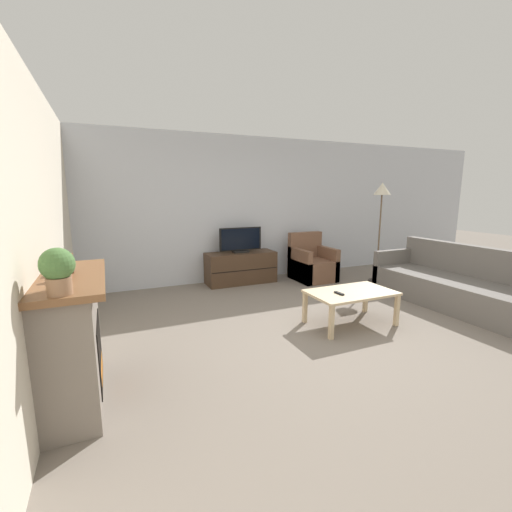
# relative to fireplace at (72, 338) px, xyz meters

# --- Properties ---
(ground_plane) EXTENTS (24.00, 24.00, 0.00)m
(ground_plane) POSITION_rel_fireplace_xyz_m (2.79, 0.21, -0.53)
(ground_plane) COLOR slate
(wall_back) EXTENTS (12.00, 0.06, 2.70)m
(wall_back) POSITION_rel_fireplace_xyz_m (2.79, 3.18, 0.82)
(wall_back) COLOR silver
(wall_back) RESTS_ON ground
(wall_left) EXTENTS (0.06, 12.00, 2.70)m
(wall_left) POSITION_rel_fireplace_xyz_m (-0.22, 0.21, 0.82)
(wall_left) COLOR beige
(wall_left) RESTS_ON ground
(fireplace) EXTENTS (0.50, 1.27, 1.04)m
(fireplace) POSITION_rel_fireplace_xyz_m (0.00, 0.00, 0.00)
(fireplace) COLOR slate
(fireplace) RESTS_ON ground
(mantel_vase_left) EXTENTS (0.12, 0.12, 0.26)m
(mantel_vase_left) POSITION_rel_fireplace_xyz_m (0.02, -0.38, 0.63)
(mantel_vase_left) COLOR beige
(mantel_vase_left) RESTS_ON fireplace
(mantel_vase_centre_left) EXTENTS (0.07, 0.07, 0.17)m
(mantel_vase_centre_left) POSITION_rel_fireplace_xyz_m (0.02, -0.10, 0.59)
(mantel_vase_centre_left) COLOR #994C3D
(mantel_vase_centre_left) RESTS_ON fireplace
(mantel_clock) EXTENTS (0.08, 0.11, 0.15)m
(mantel_clock) POSITION_rel_fireplace_xyz_m (0.02, 0.13, 0.58)
(mantel_clock) COLOR brown
(mantel_clock) RESTS_ON fireplace
(potted_plant) EXTENTS (0.21, 0.21, 0.30)m
(potted_plant) POSITION_rel_fireplace_xyz_m (0.02, -0.54, 0.68)
(potted_plant) COLOR #936B4C
(potted_plant) RESTS_ON fireplace
(tv_stand) EXTENTS (1.29, 0.49, 0.58)m
(tv_stand) POSITION_rel_fireplace_xyz_m (2.56, 2.87, -0.24)
(tv_stand) COLOR #422D1E
(tv_stand) RESTS_ON ground
(tv) EXTENTS (0.81, 0.18, 0.46)m
(tv) POSITION_rel_fireplace_xyz_m (2.56, 2.86, 0.26)
(tv) COLOR black
(tv) RESTS_ON tv_stand
(armchair) EXTENTS (0.70, 0.76, 0.90)m
(armchair) POSITION_rel_fireplace_xyz_m (3.91, 2.54, -0.24)
(armchair) COLOR brown
(armchair) RESTS_ON ground
(coffee_table) EXTENTS (1.08, 0.65, 0.44)m
(coffee_table) POSITION_rel_fireplace_xyz_m (3.10, 0.39, -0.14)
(coffee_table) COLOR #CCB289
(coffee_table) RESTS_ON ground
(remote) EXTENTS (0.05, 0.15, 0.02)m
(remote) POSITION_rel_fireplace_xyz_m (2.89, 0.36, -0.08)
(remote) COLOR black
(remote) RESTS_ON coffee_table
(couch) EXTENTS (0.92, 2.45, 0.88)m
(couch) POSITION_rel_fireplace_xyz_m (5.03, 0.33, -0.24)
(couch) COLOR #66605B
(couch) RESTS_ON ground
(floor_lamp) EXTENTS (0.31, 0.31, 1.84)m
(floor_lamp) POSITION_rel_fireplace_xyz_m (4.99, 1.94, 1.06)
(floor_lamp) COLOR black
(floor_lamp) RESTS_ON ground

